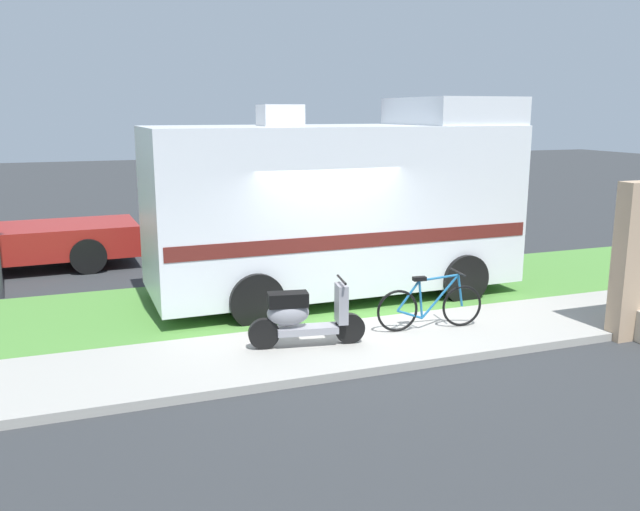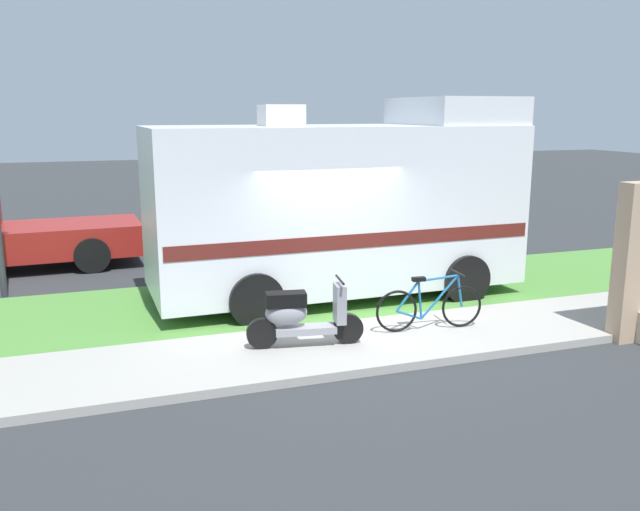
# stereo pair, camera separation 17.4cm
# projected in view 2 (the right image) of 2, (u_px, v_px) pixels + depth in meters

# --- Properties ---
(ground_plane) EXTENTS (80.00, 80.00, 0.00)m
(ground_plane) POSITION_uv_depth(u_px,v_px,m) (336.00, 324.00, 10.87)
(ground_plane) COLOR #2D3033
(sidewalk) EXTENTS (24.00, 2.00, 0.12)m
(sidewalk) POSITION_uv_depth(u_px,v_px,m) (365.00, 345.00, 9.75)
(sidewalk) COLOR #9E9B93
(sidewalk) RESTS_ON ground
(grass_strip) EXTENTS (24.00, 3.40, 0.08)m
(grass_strip) POSITION_uv_depth(u_px,v_px,m) (307.00, 298.00, 12.24)
(grass_strip) COLOR #4C8438
(grass_strip) RESTS_ON ground
(motorhome_rv) EXTENTS (6.67, 2.73, 3.65)m
(motorhome_rv) POSITION_uv_depth(u_px,v_px,m) (340.00, 204.00, 12.12)
(motorhome_rv) COLOR silver
(motorhome_rv) RESTS_ON ground
(scooter) EXTENTS (1.68, 0.57, 0.97)m
(scooter) POSITION_uv_depth(u_px,v_px,m) (301.00, 315.00, 9.43)
(scooter) COLOR black
(scooter) RESTS_ON ground
(bicycle) EXTENTS (1.71, 0.52, 0.88)m
(bicycle) POSITION_uv_depth(u_px,v_px,m) (430.00, 306.00, 10.17)
(bicycle) COLOR black
(bicycle) RESTS_ON ground
(pickup_truck_far) EXTENTS (5.86, 2.40, 1.75)m
(pickup_truck_far) POSITION_uv_depth(u_px,v_px,m) (349.00, 192.00, 20.81)
(pickup_truck_far) COLOR #1E2328
(pickup_truck_far) RESTS_ON ground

